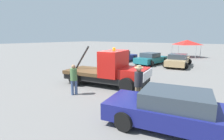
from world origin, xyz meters
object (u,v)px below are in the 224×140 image
(parked_car_teal, at_px, (151,59))
(parked_car_tan, at_px, (178,60))
(person_near_truck, at_px, (139,82))
(canopy_tent_red, at_px, (187,42))
(parked_car_navy, at_px, (121,57))
(tow_truck, at_px, (110,71))
(person_at_hood, at_px, (74,77))
(foreground_car, at_px, (181,112))

(parked_car_teal, relative_size, parked_car_tan, 0.88)
(person_near_truck, bearing_deg, parked_car_teal, -56.85)
(parked_car_tan, bearing_deg, canopy_tent_red, 1.20)
(parked_car_navy, xyz_separation_m, parked_car_teal, (3.87, 0.19, -0.00))
(canopy_tent_red, bearing_deg, tow_truck, -88.98)
(parked_car_tan, bearing_deg, parked_car_navy, 87.65)
(person_near_truck, relative_size, canopy_tent_red, 0.53)
(parked_car_navy, height_order, canopy_tent_red, canopy_tent_red)
(person_at_hood, relative_size, canopy_tent_red, 0.48)
(person_near_truck, relative_size, parked_car_teal, 0.40)
(person_near_truck, xyz_separation_m, parked_car_teal, (-4.57, 11.44, -0.43))
(canopy_tent_red, bearing_deg, parked_car_teal, -97.33)
(person_near_truck, relative_size, parked_car_tan, 0.36)
(canopy_tent_red, bearing_deg, person_near_truck, -81.35)
(tow_truck, relative_size, canopy_tent_red, 1.66)
(tow_truck, distance_m, person_near_truck, 3.39)
(parked_car_navy, height_order, parked_car_teal, same)
(canopy_tent_red, bearing_deg, person_at_hood, -90.34)
(foreground_car, bearing_deg, person_at_hood, 165.11)
(tow_truck, xyz_separation_m, parked_car_navy, (-5.52, 9.54, -0.31))
(foreground_car, xyz_separation_m, parked_car_navy, (-10.71, 12.47, -0.00))
(person_at_hood, height_order, parked_car_navy, person_at_hood)
(parked_car_tan, bearing_deg, person_at_hood, 164.35)
(person_at_hood, xyz_separation_m, parked_car_teal, (-1.16, 12.34, -0.31))
(person_at_hood, bearing_deg, parked_car_teal, 125.07)
(person_at_hood, bearing_deg, person_near_truck, 44.50)
(tow_truck, bearing_deg, person_at_hood, -110.98)
(parked_car_tan, bearing_deg, foreground_car, -171.26)
(foreground_car, height_order, parked_car_teal, same)
(foreground_car, relative_size, parked_car_teal, 1.22)
(person_at_hood, bearing_deg, parked_car_tan, 112.13)
(parked_car_navy, xyz_separation_m, parked_car_tan, (6.73, 0.68, 0.00))
(tow_truck, distance_m, canopy_tent_red, 19.85)
(person_near_truck, relative_size, parked_car_navy, 0.41)
(person_near_truck, xyz_separation_m, parked_car_navy, (-8.44, 11.25, -0.43))
(tow_truck, xyz_separation_m, parked_car_teal, (-1.65, 9.73, -0.31))
(person_at_hood, height_order, canopy_tent_red, canopy_tent_red)
(foreground_car, bearing_deg, tow_truck, 138.90)
(person_near_truck, bearing_deg, canopy_tent_red, -69.97)
(tow_truck, xyz_separation_m, person_near_truck, (2.92, -1.71, 0.12))
(parked_car_teal, height_order, canopy_tent_red, canopy_tent_red)
(person_at_hood, xyz_separation_m, parked_car_navy, (-5.03, 12.15, -0.31))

